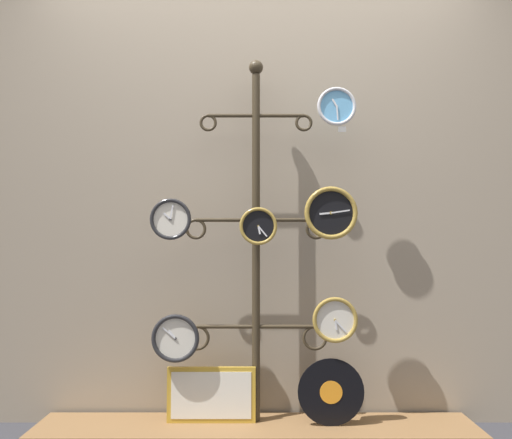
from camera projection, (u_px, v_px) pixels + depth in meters
name	position (u px, v px, depth m)	size (l,w,h in m)	color
shop_wall	(256.00, 165.00, 2.77)	(4.40, 0.04, 2.80)	gray
low_shelf	(256.00, 431.00, 2.48)	(2.20, 0.36, 0.06)	brown
display_stand	(256.00, 305.00, 2.57)	(0.74, 0.41, 1.93)	#382D1E
clock_top_right	(337.00, 107.00, 2.55)	(0.20, 0.04, 0.20)	#60A8DB
clock_middle_left	(171.00, 219.00, 2.49)	(0.21, 0.04, 0.21)	silver
clock_middle_center	(258.00, 226.00, 2.51)	(0.19, 0.04, 0.19)	black
clock_middle_right	(331.00, 213.00, 2.49)	(0.27, 0.04, 0.27)	black
clock_bottom_left	(176.00, 338.00, 2.48)	(0.24, 0.04, 0.24)	silver
clock_bottom_right	(335.00, 320.00, 2.47)	(0.23, 0.04, 0.23)	silver
vinyl_record	(331.00, 392.00, 2.47)	(0.33, 0.01, 0.33)	black
picture_frame	(211.00, 395.00, 2.52)	(0.45, 0.02, 0.28)	gold
price_tag_upper	(342.00, 129.00, 2.54)	(0.04, 0.00, 0.03)	white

